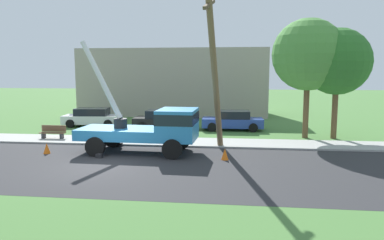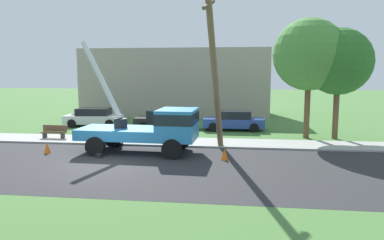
{
  "view_description": "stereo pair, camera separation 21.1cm",
  "coord_description": "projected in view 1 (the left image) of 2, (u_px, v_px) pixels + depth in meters",
  "views": [
    {
      "loc": [
        6.05,
        -15.92,
        4.3
      ],
      "look_at": [
        3.74,
        3.62,
        1.68
      ],
      "focal_mm": 34.54,
      "sensor_mm": 36.0,
      "label": 1
    },
    {
      "loc": [
        6.26,
        -15.89,
        4.3
      ],
      "look_at": [
        3.74,
        3.62,
        1.68
      ],
      "focal_mm": 34.54,
      "sensor_mm": 36.0,
      "label": 2
    }
  ],
  "objects": [
    {
      "name": "lowrise_building_backdrop",
      "position": [
        175.0,
        82.0,
        36.78
      ],
      "size": [
        18.0,
        6.0,
        6.4
      ],
      "primitive_type": "cube",
      "color": "#A5998C",
      "rests_on": "ground"
    },
    {
      "name": "traffic_cone_behind",
      "position": [
        47.0,
        148.0,
        19.31
      ],
      "size": [
        0.36,
        0.36,
        0.56
      ],
      "primitive_type": "cone",
      "color": "orange",
      "rests_on": "ground"
    },
    {
      "name": "parked_sedan_black",
      "position": [
        164.0,
        120.0,
        27.36
      ],
      "size": [
        4.4,
        2.03,
        1.42
      ],
      "color": "black",
      "rests_on": "ground"
    },
    {
      "name": "roadside_tree_far",
      "position": [
        337.0,
        62.0,
        23.05
      ],
      "size": [
        4.17,
        4.17,
        6.97
      ],
      "color": "brown",
      "rests_on": "ground"
    },
    {
      "name": "parked_sedan_blue",
      "position": [
        232.0,
        120.0,
        27.0
      ],
      "size": [
        4.45,
        2.1,
        1.42
      ],
      "color": "#263F99",
      "rests_on": "ground"
    },
    {
      "name": "roadside_tree_near",
      "position": [
        308.0,
        55.0,
        23.25
      ],
      "size": [
        4.54,
        4.54,
        7.59
      ],
      "color": "brown",
      "rests_on": "ground"
    },
    {
      "name": "utility_truck",
      "position": [
        153.0,
        127.0,
        19.29
      ],
      "size": [
        6.76,
        3.21,
        5.98
      ],
      "color": "#2D84C6",
      "rests_on": "ground"
    },
    {
      "name": "traffic_cone_ahead",
      "position": [
        225.0,
        154.0,
        17.94
      ],
      "size": [
        0.36,
        0.36,
        0.56
      ],
      "primitive_type": "cone",
      "color": "orange",
      "rests_on": "ground"
    },
    {
      "name": "road_asphalt",
      "position": [
        102.0,
        165.0,
        16.94
      ],
      "size": [
        80.0,
        8.8,
        0.01
      ],
      "primitive_type": "cube",
      "color": "#2B2B2D",
      "rests_on": "ground"
    },
    {
      "name": "leaning_utility_pole",
      "position": [
        214.0,
        69.0,
        19.01
      ],
      "size": [
        0.95,
        3.71,
        8.57
      ],
      "color": "brown",
      "rests_on": "ground"
    },
    {
      "name": "parked_sedan_white",
      "position": [
        92.0,
        117.0,
        28.83
      ],
      "size": [
        4.55,
        2.28,
        1.42
      ],
      "color": "silver",
      "rests_on": "ground"
    },
    {
      "name": "sidewalk_strip",
      "position": [
        135.0,
        141.0,
        22.57
      ],
      "size": [
        80.0,
        2.63,
        0.1
      ],
      "primitive_type": "cube",
      "color": "#9E9E99",
      "rests_on": "ground"
    },
    {
      "name": "park_bench",
      "position": [
        53.0,
        132.0,
        23.2
      ],
      "size": [
        1.6,
        0.45,
        0.9
      ],
      "color": "brown",
      "rests_on": "ground"
    },
    {
      "name": "ground_plane",
      "position": [
        157.0,
        127.0,
        28.76
      ],
      "size": [
        120.0,
        120.0,
        0.0
      ],
      "primitive_type": "plane",
      "color": "#477538"
    }
  ]
}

